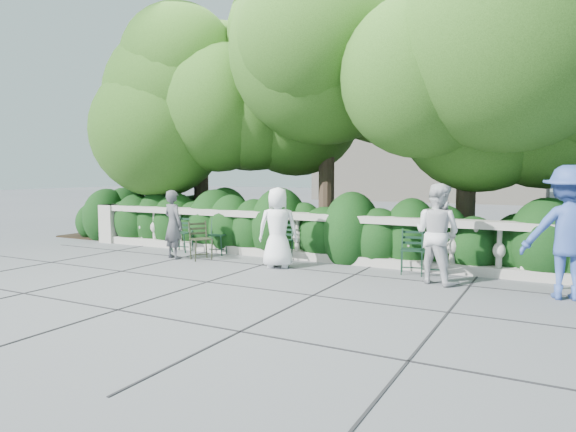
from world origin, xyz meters
The scene contains 14 objects.
ground centered at (0.00, 0.00, 0.00)m, with size 90.00×90.00×0.00m, color #57595F.
balustrade centered at (0.00, 1.80, 0.49)m, with size 12.00×0.44×1.00m.
shrub_hedge centered at (0.00, 3.00, 0.00)m, with size 15.00×2.60×1.70m, color black, non-canonical shape.
tree_canopy centered at (0.69, 3.19, 3.96)m, with size 15.04×6.52×6.78m.
chair_a centered at (-3.03, 1.27, 0.00)m, with size 0.44×0.48×0.84m, color black, non-canonical shape.
chair_b centered at (-0.37, 1.22, 0.00)m, with size 0.44×0.48×0.84m, color black, non-canonical shape.
chair_c centered at (-2.04, 1.31, 0.00)m, with size 0.44×0.48×0.84m, color black, non-canonical shape.
chair_e centered at (2.43, 1.20, 0.00)m, with size 0.44×0.48×0.84m, color black, non-canonical shape.
chair_f centered at (2.80, 1.20, 0.00)m, with size 0.44×0.48×0.84m, color black, non-canonical shape.
chair_weathered centered at (-1.84, 0.65, 0.00)m, with size 0.44×0.48×0.84m, color black, non-canonical shape.
person_businessman centered at (-0.09, 0.74, 0.79)m, with size 0.77×0.50×1.58m, color white.
person_woman_grey centered at (-2.59, 0.60, 0.74)m, with size 0.54×0.35×1.48m, color #444449.
person_casual_man centered at (2.96, 0.79, 0.84)m, with size 0.82×0.64×1.69m, color silver.
person_older_blue centered at (4.88, 0.61, 0.99)m, with size 1.28×0.73×1.98m, color #334D9A.
Camera 1 is at (4.78, -7.93, 1.89)m, focal length 32.00 mm.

